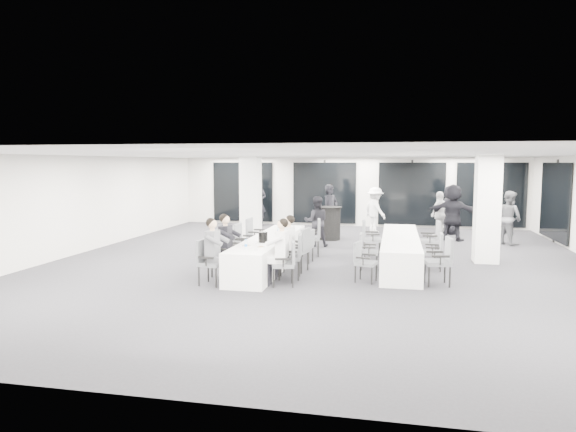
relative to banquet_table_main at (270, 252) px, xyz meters
name	(u,v)px	position (x,y,z in m)	size (l,w,h in m)	color
room	(359,207)	(2.08, 1.84, 1.01)	(14.04, 16.04, 2.84)	#26262B
column_left	(251,199)	(-1.60, 3.93, 1.02)	(0.60, 0.60, 2.80)	white
column_right	(487,209)	(5.40, 1.73, 1.02)	(0.60, 0.60, 2.80)	white
banquet_table_main	(270,252)	(0.00, 0.00, 0.00)	(0.90, 5.00, 0.75)	white
banquet_table_side	(400,251)	(3.21, 0.84, 0.00)	(0.90, 5.00, 0.75)	white
cocktail_table	(330,223)	(0.92, 4.80, 0.19)	(0.81, 0.81, 1.12)	black
chair_main_left_near	(208,259)	(-0.83, -2.10, 0.18)	(0.55, 0.59, 0.97)	#4F5257
chair_main_left_second	(221,250)	(-0.84, -1.23, 0.22)	(0.61, 0.65, 1.04)	#4F5257
chair_main_left_mid	(234,245)	(-0.84, -0.31, 0.21)	(0.58, 0.62, 1.02)	#4F5257
chair_main_left_fourth	(243,240)	(-0.84, 0.47, 0.20)	(0.54, 0.59, 1.01)	#4F5257
chair_main_left_far	(254,234)	(-0.84, 1.60, 0.21)	(0.53, 0.59, 1.03)	#4F5257
chair_main_right_near	(287,260)	(0.83, -1.86, 0.17)	(0.58, 0.61, 0.95)	#4F5257
chair_main_right_second	(293,253)	(0.84, -1.18, 0.20)	(0.57, 0.62, 1.01)	#4F5257
chair_main_right_mid	(300,247)	(0.84, -0.42, 0.22)	(0.61, 0.65, 1.04)	#4F5257
chair_main_right_fourth	(307,244)	(0.83, 0.71, 0.12)	(0.49, 0.53, 0.87)	#4F5257
chair_main_right_far	(314,235)	(0.84, 1.76, 0.21)	(0.60, 0.64, 1.03)	#4F5257
chair_side_left_near	(363,259)	(2.38, -1.15, 0.12)	(0.53, 0.55, 0.87)	#4F5257
chair_side_left_mid	(366,249)	(2.38, 0.21, 0.13)	(0.45, 0.50, 0.88)	#4F5257
chair_side_left_far	(369,236)	(2.37, 1.91, 0.20)	(0.56, 0.61, 1.01)	#4F5257
chair_side_right_near	(442,258)	(4.04, -1.14, 0.21)	(0.59, 0.63, 1.03)	#4F5257
chair_side_right_mid	(436,249)	(4.03, 0.39, 0.14)	(0.47, 0.52, 0.90)	#4F5257
chair_side_right_far	(432,238)	(4.05, 1.78, 0.22)	(0.56, 0.61, 1.04)	#4F5257
seated_guest_a	(215,247)	(-0.67, -2.11, 0.44)	(0.50, 0.38, 1.44)	#53555A
seated_guest_b	(228,241)	(-0.67, -1.25, 0.44)	(0.50, 0.38, 1.44)	black
seated_guest_c	(279,248)	(0.67, -1.88, 0.44)	(0.50, 0.38, 1.44)	silver
seated_guest_d	(286,243)	(0.67, -1.19, 0.44)	(0.50, 0.38, 1.44)	silver
standing_guest_a	(330,207)	(0.84, 5.49, 0.66)	(0.76, 0.61, 2.08)	black
standing_guest_b	(316,218)	(0.67, 3.33, 0.51)	(0.86, 0.52, 1.77)	black
standing_guest_c	(375,207)	(2.33, 7.09, 0.57)	(1.23, 0.63, 1.90)	silver
standing_guest_d	(440,211)	(4.60, 6.21, 0.53)	(1.07, 0.60, 1.81)	silver
standing_guest_e	(450,207)	(5.02, 7.03, 0.63)	(0.97, 0.59, 2.01)	black
standing_guest_f	(453,209)	(4.96, 5.45, 0.70)	(1.96, 0.76, 2.14)	black
standing_guest_g	(258,200)	(-2.42, 7.93, 0.69)	(0.78, 0.63, 2.14)	black
standing_guest_h	(509,214)	(6.61, 4.94, 0.59)	(0.93, 0.57, 1.94)	#53555A
ice_bucket_near	(263,237)	(0.06, -0.87, 0.50)	(0.21, 0.21, 0.24)	black
ice_bucket_far	(282,225)	(0.03, 1.36, 0.51)	(0.23, 0.23, 0.27)	black
water_bottle_a	(246,244)	(-0.08, -1.82, 0.47)	(0.06, 0.06, 0.20)	silver
water_bottle_b	(278,230)	(0.10, 0.54, 0.48)	(0.07, 0.07, 0.22)	silver
water_bottle_c	(286,223)	(-0.03, 2.15, 0.48)	(0.06, 0.06, 0.20)	silver
plate_a	(247,245)	(-0.18, -1.43, 0.39)	(0.21, 0.21, 0.03)	white
plate_b	(261,247)	(0.18, -1.54, 0.39)	(0.19, 0.19, 0.03)	white
plate_c	(265,240)	(0.04, -0.61, 0.39)	(0.20, 0.20, 0.03)	white
wine_glass	(256,243)	(0.17, -1.92, 0.53)	(0.08, 0.08, 0.20)	silver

